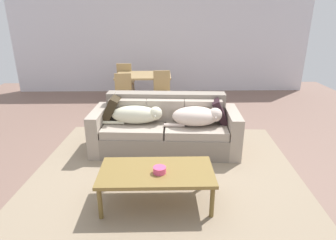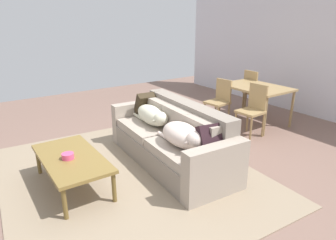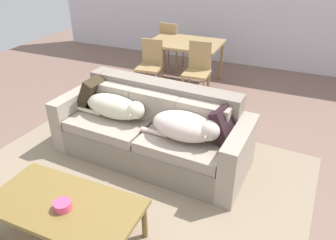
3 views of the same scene
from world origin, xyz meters
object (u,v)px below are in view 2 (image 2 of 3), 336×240
object	(u,v)px
dining_table	(256,90)
dining_chair_near_left	(220,99)
throw_pillow_by_right_arm	(214,140)
coffee_table	(71,160)
bowl_on_coffee_table	(68,156)
throw_pillow_by_left_arm	(148,105)
couch	(172,140)
dining_chair_near_right	(253,108)
dining_chair_far_left	(253,90)
dog_on_right_cushion	(183,135)
dog_on_left_cushion	(153,116)

from	to	relation	value
dining_table	dining_chair_near_left	world-z (taller)	dining_chair_near_left
throw_pillow_by_right_arm	dining_chair_near_left	world-z (taller)	dining_chair_near_left
coffee_table	bowl_on_coffee_table	size ratio (longest dim) A/B	8.93
bowl_on_coffee_table	throw_pillow_by_left_arm	bearing A→B (deg)	115.96
throw_pillow_by_left_arm	dining_table	bearing A→B (deg)	80.21
bowl_on_coffee_table	couch	bearing A→B (deg)	86.76
coffee_table	dining_chair_near_left	world-z (taller)	dining_chair_near_left
throw_pillow_by_right_arm	bowl_on_coffee_table	distance (m)	1.77
dining_chair_near_right	dining_chair_far_left	xyz separation A→B (m)	(-0.92, 1.07, -0.00)
throw_pillow_by_left_arm	dining_chair_far_left	size ratio (longest dim) A/B	0.45
bowl_on_coffee_table	dining_chair_far_left	size ratio (longest dim) A/B	0.15
dog_on_right_cushion	dining_chair_near_right	distance (m)	2.02
dog_on_left_cushion	throw_pillow_by_right_arm	bearing A→B (deg)	6.59
coffee_table	dining_chair_near_right	bearing A→B (deg)	88.63
throw_pillow_by_left_arm	dining_chair_near_right	world-z (taller)	dining_chair_near_right
couch	dining_chair_far_left	distance (m)	3.01
coffee_table	throw_pillow_by_right_arm	bearing A→B (deg)	55.60
dog_on_right_cushion	dining_chair_near_left	distance (m)	2.38
dog_on_right_cushion	dining_chair_near_left	bearing A→B (deg)	128.60
throw_pillow_by_right_arm	dining_table	world-z (taller)	throw_pillow_by_right_arm
couch	dining_table	xyz separation A→B (m)	(-0.47, 2.32, 0.34)
bowl_on_coffee_table	dining_chair_near_left	size ratio (longest dim) A/B	0.17
dog_on_right_cushion	throw_pillow_by_right_arm	size ratio (longest dim) A/B	2.26
dog_on_left_cushion	dining_chair_near_right	distance (m)	1.88
couch	dog_on_right_cushion	bearing A→B (deg)	-16.40
dog_on_left_cushion	dining_chair_far_left	size ratio (longest dim) A/B	0.99
dining_table	dog_on_right_cushion	bearing A→B (deg)	-69.05
couch	throw_pillow_by_left_arm	world-z (taller)	throw_pillow_by_left_arm
dining_chair_near_left	dining_chair_near_right	distance (m)	0.84
throw_pillow_by_left_arm	coffee_table	distance (m)	1.73
coffee_table	couch	bearing A→B (deg)	85.22
couch	dining_chair_far_left	bearing A→B (deg)	112.24
coffee_table	dining_chair_near_right	distance (m)	3.21
dog_on_right_cushion	dining_table	world-z (taller)	dog_on_right_cushion
dog_on_right_cushion	throw_pillow_by_right_arm	xyz separation A→B (m)	(0.38, 0.18, 0.03)
couch	coffee_table	world-z (taller)	couch
coffee_table	bowl_on_coffee_table	distance (m)	0.10
throw_pillow_by_right_arm	dining_table	distance (m)	2.68
dog_on_right_cushion	dining_chair_near_left	size ratio (longest dim) A/B	1.01
dining_table	dining_chair_near_right	bearing A→B (deg)	-52.18
coffee_table	bowl_on_coffee_table	xyz separation A→B (m)	(0.04, -0.05, 0.08)
couch	dog_on_right_cushion	world-z (taller)	couch
couch	throw_pillow_by_right_arm	size ratio (longest dim) A/B	6.00
coffee_table	dining_chair_near_right	size ratio (longest dim) A/B	1.39
throw_pillow_by_left_arm	dining_chair_near_right	xyz separation A→B (m)	(0.81, 1.67, -0.14)
dining_table	throw_pillow_by_right_arm	bearing A→B (deg)	-60.13
throw_pillow_by_left_arm	dining_chair_far_left	xyz separation A→B (m)	(-0.11, 2.74, -0.14)
bowl_on_coffee_table	dining_chair_far_left	bearing A→B (deg)	101.53
coffee_table	dining_table	xyz separation A→B (m)	(-0.35, 3.76, 0.30)
couch	dog_on_right_cushion	distance (m)	0.58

